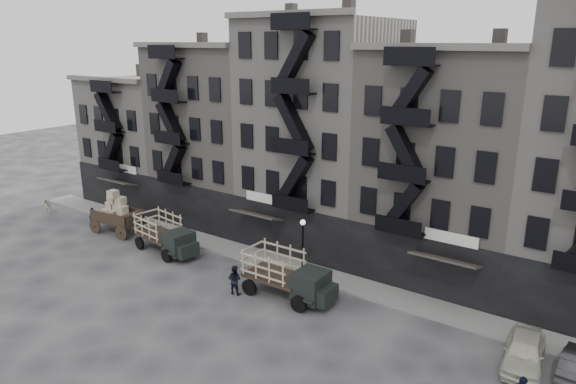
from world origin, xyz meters
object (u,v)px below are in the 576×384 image
Objects in this scene: horse at (46,206)px; stake_truck_east at (287,272)px; stake_truck_west at (165,232)px; car_east at (524,352)px; pedestrian_mid at (235,280)px; wagon at (116,208)px; pedestrian_west at (93,217)px.

horse is 0.32× the size of stake_truck_east.
car_east is (25.34, 0.33, -0.86)m from stake_truck_west.
car_east is at bearing 3.59° from stake_truck_east.
stake_truck_east is at bearing -69.66° from horse.
horse is 15.92m from stake_truck_west.
stake_truck_east is 3.42m from pedestrian_mid.
pedestrian_mid is (-2.96, -1.54, -0.75)m from stake_truck_east.
horse is 1.00× the size of pedestrian_mid.
pedestrian_mid is at bearing -14.80° from wagon.
pedestrian_west is (-9.45, 0.20, -0.79)m from stake_truck_west.
stake_truck_west is at bearing 176.91° from stake_truck_east.
horse is 0.43× the size of wagon.
car_east is at bearing -20.02° from pedestrian_west.
pedestrian_mid is (15.27, -2.71, -1.13)m from wagon.
stake_truck_west reaches higher than horse.
wagon is at bearing -177.12° from stake_truck_west.
wagon is 0.76× the size of stake_truck_west.
stake_truck_west is at bearing -24.76° from pedestrian_mid.
stake_truck_west reaches higher than car_east.
pedestrian_mid is (18.12, -2.32, 0.12)m from pedestrian_west.
horse reaches higher than car_east.
pedestrian_mid is (24.57, -1.83, 0.15)m from horse.
wagon is at bearing -21.06° from pedestrian_mid.
pedestrian_mid is (-16.67, -2.46, 0.20)m from car_east.
horse is 41.24m from car_east.
stake_truck_east is (27.53, -0.29, 0.91)m from horse.
wagon is 15.55m from pedestrian_mid.
pedestrian_west is at bearing -173.23° from stake_truck_west.
stake_truck_east is 21.12m from pedestrian_west.
pedestrian_mid reaches higher than car_east.
car_east is at bearing -5.19° from wagon.
stake_truck_east is 3.12× the size of pedestrian_mid.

